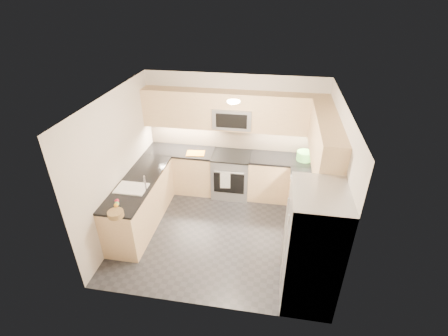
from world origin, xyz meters
The scene contains 36 objects.
floor centered at (0.00, 0.00, 0.00)m, with size 3.60×3.20×0.00m, color #25262B.
ceiling centered at (0.00, 0.00, 2.50)m, with size 3.60×3.20×0.02m, color beige.
wall_back centered at (0.00, 1.60, 1.25)m, with size 3.60×0.02×2.50m, color beige.
wall_front centered at (0.00, -1.60, 1.25)m, with size 3.60×0.02×2.50m, color beige.
wall_left centered at (-1.80, 0.00, 1.25)m, with size 0.02×3.20×2.50m, color beige.
wall_right centered at (1.80, 0.00, 1.25)m, with size 0.02×3.20×2.50m, color beige.
base_cab_back_left centered at (-1.09, 1.30, 0.45)m, with size 1.42×0.60×0.90m, color #DDB785.
base_cab_back_right centered at (1.09, 1.30, 0.45)m, with size 1.42×0.60×0.90m, color #DDB785.
base_cab_right centered at (1.50, 0.15, 0.45)m, with size 0.60×1.70×0.90m, color #DDB785.
base_cab_peninsula centered at (-1.50, 0.00, 0.45)m, with size 0.60×2.00×0.90m, color #DDB785.
countertop_back_left centered at (-1.09, 1.30, 0.92)m, with size 1.42×0.63×0.04m, color black.
countertop_back_right centered at (1.09, 1.30, 0.92)m, with size 1.42×0.63×0.04m, color black.
countertop_right centered at (1.50, 0.15, 0.92)m, with size 0.63×1.70×0.04m, color black.
countertop_peninsula centered at (-1.50, 0.00, 0.92)m, with size 0.63×2.00×0.04m, color black.
upper_cab_back centered at (0.00, 1.43, 1.83)m, with size 3.60×0.35×0.75m, color #DDB785.
upper_cab_right centered at (1.62, 0.28, 1.83)m, with size 0.35×1.95×0.75m, color #DDB785.
backsplash_back centered at (0.00, 1.60, 1.20)m, with size 3.60×0.01×0.51m, color tan.
backsplash_right centered at (1.80, 0.45, 1.20)m, with size 0.01×2.30×0.51m, color tan.
gas_range centered at (0.00, 1.28, 0.46)m, with size 0.76×0.65×0.91m, color gray.
range_cooktop centered at (0.00, 1.28, 0.92)m, with size 0.76×0.65×0.03m, color black.
oven_door_glass centered at (0.00, 0.95, 0.45)m, with size 0.62×0.02×0.45m, color black.
oven_handle centered at (0.00, 0.93, 0.72)m, with size 0.02×0.02×0.60m, color #B2B5BA.
microwave centered at (0.00, 1.40, 1.70)m, with size 0.76×0.40×0.40m, color #94969B.
microwave_door centered at (0.00, 1.20, 1.70)m, with size 0.60×0.01×0.28m, color black.
refrigerator centered at (1.45, -1.15, 0.90)m, with size 0.70×0.90×1.80m, color #ACAFB5.
fridge_handle_left centered at (1.08, -1.33, 0.95)m, with size 0.02×0.02×1.20m, color #B2B5BA.
fridge_handle_right centered at (1.08, -0.97, 0.95)m, with size 0.02×0.02×1.20m, color #B2B5BA.
sink_basin centered at (-1.50, -0.25, 0.88)m, with size 0.52×0.38×0.16m, color white.
faucet centered at (-1.24, -0.25, 1.08)m, with size 0.03×0.03×0.28m, color silver.
utensil_bowl centered at (1.45, 1.30, 1.03)m, with size 0.31×0.31×0.18m, color #5EC052.
cutting_board centered at (-0.73, 1.20, 0.95)m, with size 0.37×0.26×0.01m, color orange.
fruit_basket centered at (-1.42, -0.99, 0.98)m, with size 0.24×0.24×0.09m, color olive.
fruit_apple centered at (-1.50, -0.77, 1.05)m, with size 0.07×0.07×0.07m, color #AF142D.
fruit_pear centered at (-1.47, -0.84, 1.05)m, with size 0.07×0.07×0.07m, color #5DC353.
dish_towel_check centered at (-0.07, 0.91, 0.55)m, with size 0.20×0.02×0.38m, color silver.
fruit_orange centered at (-1.46, -0.88, 1.05)m, with size 0.06×0.06×0.06m, color orange.
Camera 1 is at (0.82, -4.54, 4.01)m, focal length 26.00 mm.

